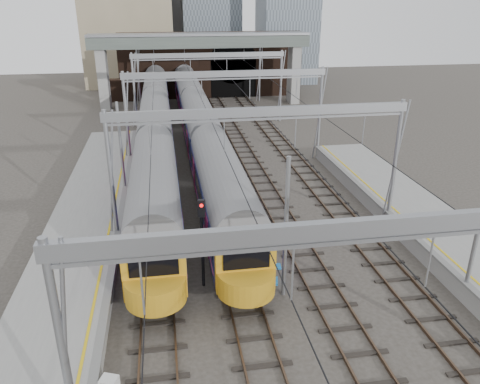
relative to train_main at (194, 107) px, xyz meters
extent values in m
plane|color=#38332D|center=(2.00, -33.39, -2.49)|extent=(160.00, 160.00, 0.00)
cube|color=gray|center=(-8.20, -30.89, -1.94)|extent=(4.20, 55.00, 1.10)
cube|color=slate|center=(-6.15, -30.89, -1.44)|extent=(0.35, 55.00, 0.12)
cube|color=gold|center=(-6.65, -30.89, -1.37)|extent=(0.12, 55.00, 0.01)
cube|color=#4C3828|center=(-4.72, -18.39, -2.40)|extent=(0.08, 80.00, 0.16)
cube|color=#4C3828|center=(-3.28, -18.39, -2.40)|extent=(0.08, 80.00, 0.16)
cube|color=black|center=(-4.00, -18.39, -2.47)|extent=(2.40, 80.00, 0.14)
cube|color=#4C3828|center=(-0.72, -18.39, -2.40)|extent=(0.08, 80.00, 0.16)
cube|color=#4C3828|center=(0.72, -18.39, -2.40)|extent=(0.08, 80.00, 0.16)
cube|color=black|center=(0.00, -18.39, -2.47)|extent=(2.40, 80.00, 0.14)
cube|color=#4C3828|center=(3.28, -18.39, -2.40)|extent=(0.08, 80.00, 0.16)
cube|color=#4C3828|center=(4.72, -18.39, -2.40)|extent=(0.08, 80.00, 0.16)
cube|color=black|center=(4.00, -18.39, -2.47)|extent=(2.40, 80.00, 0.14)
cube|color=#4C3828|center=(7.28, -18.39, -2.40)|extent=(0.08, 80.00, 0.16)
cube|color=#4C3828|center=(8.72, -18.39, -2.40)|extent=(0.08, 80.00, 0.16)
cube|color=black|center=(8.00, -18.39, -2.47)|extent=(2.40, 80.00, 0.14)
cylinder|color=gray|center=(-6.20, -39.39, 1.51)|extent=(0.24, 0.24, 8.00)
cube|color=gray|center=(2.00, -39.39, 5.11)|extent=(16.80, 0.28, 0.50)
cylinder|color=gray|center=(-6.20, -25.39, 1.51)|extent=(0.24, 0.24, 8.00)
cylinder|color=gray|center=(10.20, -25.39, 1.51)|extent=(0.24, 0.24, 8.00)
cube|color=gray|center=(2.00, -25.39, 5.11)|extent=(16.80, 0.28, 0.50)
cylinder|color=gray|center=(-6.20, -11.39, 1.51)|extent=(0.24, 0.24, 8.00)
cylinder|color=gray|center=(10.20, -11.39, 1.51)|extent=(0.24, 0.24, 8.00)
cube|color=gray|center=(2.00, -11.39, 5.11)|extent=(16.80, 0.28, 0.50)
cylinder|color=gray|center=(-6.20, 2.61, 1.51)|extent=(0.24, 0.24, 8.00)
cylinder|color=gray|center=(10.20, 2.61, 1.51)|extent=(0.24, 0.24, 8.00)
cube|color=gray|center=(2.00, 2.61, 5.11)|extent=(16.80, 0.28, 0.50)
cylinder|color=gray|center=(-6.20, 14.61, 1.51)|extent=(0.24, 0.24, 8.00)
cylinder|color=gray|center=(10.20, 14.61, 1.51)|extent=(0.24, 0.24, 8.00)
cube|color=gray|center=(2.00, 14.61, 5.11)|extent=(16.80, 0.28, 0.50)
cube|color=black|center=(-4.00, -18.39, 3.01)|extent=(0.03, 80.00, 0.03)
cube|color=black|center=(0.00, -18.39, 3.01)|extent=(0.03, 80.00, 0.03)
cube|color=black|center=(4.00, -18.39, 3.01)|extent=(0.03, 80.00, 0.03)
cube|color=black|center=(8.00, -18.39, 3.01)|extent=(0.03, 80.00, 0.03)
cube|color=black|center=(4.00, 18.61, 2.01)|extent=(26.00, 2.00, 9.00)
cube|color=black|center=(7.00, 17.59, 0.11)|extent=(6.50, 0.10, 5.20)
cylinder|color=black|center=(7.00, 17.59, 2.71)|extent=(6.50, 0.10, 6.50)
cube|color=black|center=(-8.00, 17.61, -0.99)|extent=(6.00, 1.50, 3.00)
cube|color=gray|center=(-10.50, 12.61, 1.61)|extent=(1.20, 2.50, 8.20)
cube|color=gray|center=(14.50, 12.61, 1.61)|extent=(1.20, 2.50, 8.20)
cube|color=#545F58|center=(2.00, 12.61, 5.71)|extent=(28.00, 3.00, 1.40)
cube|color=gray|center=(2.00, 12.61, 6.61)|extent=(28.00, 3.00, 0.30)
cube|color=tan|center=(-8.00, 32.61, 8.51)|extent=(14.00, 12.00, 22.00)
cube|color=gray|center=(0.00, 46.61, 6.51)|extent=(18.00, 14.00, 18.00)
cube|color=black|center=(0.00, 0.08, -2.14)|extent=(2.17, 64.28, 0.70)
cube|color=#141748|center=(0.00, 0.08, -0.26)|extent=(2.76, 64.28, 2.46)
cylinder|color=slate|center=(0.00, 0.08, 0.98)|extent=(2.70, 63.78, 2.70)
cube|color=black|center=(0.00, 0.08, 0.14)|extent=(2.78, 63.08, 0.74)
cube|color=#D9447F|center=(0.00, 0.08, -0.95)|extent=(2.78, 63.28, 0.12)
cube|color=#BD8618|center=(0.00, -32.21, -0.36)|extent=(2.70, 0.60, 2.26)
cube|color=black|center=(0.00, -32.38, 0.24)|extent=(2.07, 0.08, 0.99)
cube|color=black|center=(-4.00, -7.45, -2.14)|extent=(2.22, 49.18, 0.70)
cube|color=#141748|center=(-4.00, -7.45, -0.23)|extent=(2.82, 49.18, 2.52)
cylinder|color=slate|center=(-4.00, -7.45, 1.03)|extent=(2.77, 48.68, 2.77)
cube|color=black|center=(-4.00, -7.45, 0.18)|extent=(2.84, 47.98, 0.76)
cube|color=#D9447F|center=(-4.00, -7.45, -0.93)|extent=(2.84, 48.18, 0.12)
cube|color=#BD8618|center=(-4.00, -32.19, -0.33)|extent=(2.77, 0.60, 2.32)
cube|color=black|center=(-4.00, -32.36, 0.28)|extent=(2.12, 0.08, 1.01)
cylinder|color=black|center=(-1.74, -30.03, -0.19)|extent=(0.15, 0.15, 4.59)
cube|color=black|center=(-1.74, -30.21, 1.81)|extent=(0.38, 0.28, 0.86)
sphere|color=red|center=(-1.74, -30.33, 2.01)|extent=(0.17, 0.17, 0.17)
cylinder|color=black|center=(0.57, -30.72, -0.32)|extent=(0.14, 0.14, 4.33)
cube|color=black|center=(0.57, -30.90, 1.57)|extent=(0.32, 0.18, 0.81)
sphere|color=red|center=(0.57, -31.02, 1.75)|extent=(0.16, 0.16, 0.16)
cube|color=blue|center=(1.52, -30.23, -2.43)|extent=(1.08, 0.87, 0.11)
cube|color=blue|center=(2.12, -28.92, -2.44)|extent=(0.79, 0.61, 0.09)
cube|color=blue|center=(6.97, -26.47, -2.43)|extent=(1.03, 0.79, 0.11)
camera|label=1|loc=(-3.16, -49.84, 10.73)|focal=35.00mm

